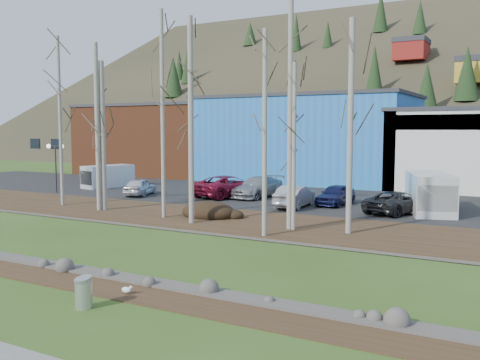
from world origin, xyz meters
The scene contains 32 objects.
ground centered at (0.00, 0.00, 0.00)m, with size 200.00×200.00×0.00m, color #344D18.
dirt_strip centered at (0.00, 2.10, 0.01)m, with size 80.00×1.80×0.03m, color #382616.
near_bank_rocks centered at (0.00, 3.10, 0.00)m, with size 80.00×0.80×0.50m, color #47423D, non-canonical shape.
river centered at (0.00, 7.20, 0.00)m, with size 80.00×8.00×0.90m, color #132131, non-canonical shape.
far_bank_rocks centered at (0.00, 11.30, 0.00)m, with size 80.00×0.80×0.46m, color #47423D, non-canonical shape.
far_bank centered at (0.00, 14.50, 0.07)m, with size 80.00×7.00×0.15m, color #382616.
parking_lot centered at (0.00, 25.00, 0.07)m, with size 80.00×14.00×0.14m, color black.
building_brick centered at (-24.00, 39.00, 3.91)m, with size 16.32×12.24×7.80m.
building_blue centered at (-6.00, 39.00, 4.16)m, with size 20.40×12.24×8.30m.
hillside centered at (0.00, 84.00, 17.50)m, with size 160.00×72.00×35.00m, color #2D2B1B, non-canonical shape.
litter_bin centered at (2.88, 0.28, 0.41)m, with size 0.48×0.48×0.82m, color silver.
seagull centered at (3.12, 1.81, 0.16)m, with size 0.39×0.20×0.29m.
dirt_mound centered at (-2.12, 14.72, 0.47)m, with size 3.26×2.30×0.64m, color black.
birch_0 centered at (-9.27, 13.58, 5.17)m, with size 0.28×0.28×10.04m.
birch_1 centered at (-12.95, 14.09, 5.55)m, with size 0.22×0.22×10.80m.
birch_2 centered at (-9.10, 13.86, 4.64)m, with size 0.32×0.32×8.98m.
birch_3 centered at (-4.20, 13.34, 5.84)m, with size 0.22×0.22×11.39m.
birch_4 centered at (-1.82, 12.61, 5.47)m, with size 0.28×0.28×10.64m.
birch_5 centered at (3.61, 13.45, 4.19)m, with size 0.20×0.20×8.08m.
birch_6 centered at (3.05, 11.38, 4.84)m, with size 0.22×0.22×9.38m.
birch_7 centered at (3.36, 13.51, 6.09)m, with size 0.26×0.26×11.87m.
birch_8 centered at (6.26, 13.87, 5.14)m, with size 0.27×0.27×9.98m.
street_lamp centered at (-18.75, 18.81, 3.11)m, with size 1.39×0.68×3.77m.
car_0 centered at (-11.91, 20.61, 0.78)m, with size 1.51×3.74×1.27m, color silver.
car_1 centered at (-5.65, 22.97, 0.92)m, with size 2.59×5.62×1.56m, color maroon.
car_2 centered at (-3.68, 23.78, 0.88)m, with size 2.07×5.10×1.48m, color gray.
car_3 centered at (2.58, 22.75, 0.81)m, with size 1.57×3.91×1.33m, color #191E4F.
car_4 centered at (0.68, 20.50, 0.83)m, with size 1.47×4.21×1.39m, color #B8B8BB.
car_5 centered at (6.91, 21.20, 0.79)m, with size 2.16×4.68×1.30m, color #2A2A2D.
car_6 centered at (8.58, 22.86, 0.82)m, with size 1.91×4.70×1.36m, color silver.
van_white centered at (8.55, 22.20, 1.30)m, with size 3.76×5.71×2.31m.
van_grey centered at (-17.90, 23.44, 1.07)m, with size 2.65×4.55×1.87m.
Camera 1 is at (13.88, -10.43, 5.04)m, focal length 40.00 mm.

